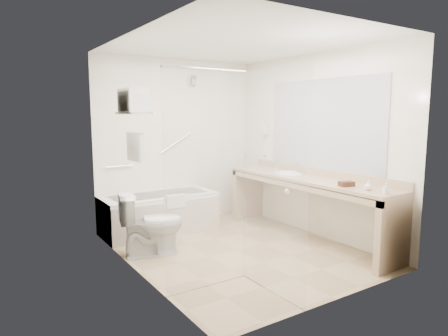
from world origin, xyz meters
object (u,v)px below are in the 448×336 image
vanity_counter (306,193)px  amenity_basket (346,184)px  bathtub (159,213)px  toilet (151,224)px  water_bottle_left (277,166)px

vanity_counter → amenity_basket: bearing=-96.1°
bathtub → amenity_basket: (1.45, -2.11, 0.60)m
toilet → water_bottle_left: water_bottle_left is taller
amenity_basket → water_bottle_left: bearing=88.0°
vanity_counter → bathtub: bearing=137.6°
water_bottle_left → vanity_counter: bearing=-86.6°
amenity_basket → toilet: bearing=145.1°
vanity_counter → toilet: bearing=163.2°
amenity_basket → water_bottle_left: 1.29m
vanity_counter → water_bottle_left: size_ratio=14.51×
water_bottle_left → toilet: bearing=179.0°
bathtub → vanity_counter: (1.52, -1.39, 0.36)m
toilet → water_bottle_left: bearing=-76.8°
toilet → water_bottle_left: (1.94, -0.03, 0.56)m
amenity_basket → water_bottle_left: size_ratio=0.89×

